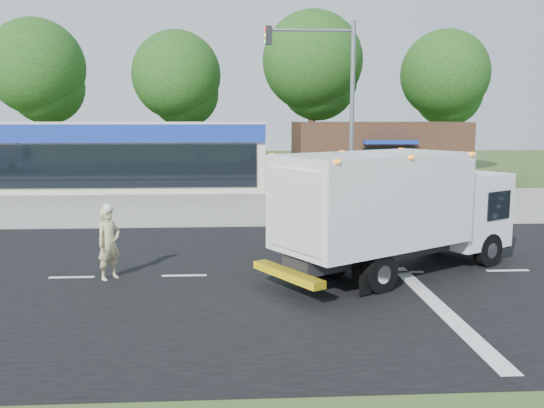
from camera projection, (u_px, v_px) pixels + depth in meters
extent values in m
plane|color=#385123|center=(294.00, 274.00, 15.76)|extent=(120.00, 120.00, 0.00)
cube|color=black|center=(294.00, 274.00, 15.76)|extent=(60.00, 14.00, 0.02)
cube|color=gray|center=(275.00, 220.00, 23.84)|extent=(60.00, 2.40, 0.12)
cube|color=gray|center=(268.00, 201.00, 29.58)|extent=(60.00, 9.00, 0.02)
cube|color=silver|center=(72.00, 277.00, 15.41)|extent=(1.20, 0.15, 0.01)
cube|color=silver|center=(184.00, 275.00, 15.58)|extent=(1.20, 0.15, 0.01)
cube|color=silver|center=(294.00, 274.00, 15.75)|extent=(1.20, 0.15, 0.01)
cube|color=silver|center=(402.00, 272.00, 15.93)|extent=(1.20, 0.15, 0.01)
cube|color=silver|center=(508.00, 270.00, 16.10)|extent=(1.20, 0.15, 0.01)
cube|color=silver|center=(439.00, 307.00, 12.96)|extent=(0.40, 7.00, 0.01)
cube|color=black|center=(371.00, 253.00, 15.23)|extent=(4.89, 3.52, 0.36)
cube|color=white|center=(460.00, 208.00, 17.13)|extent=(2.88, 2.93, 2.14)
cube|color=black|center=(481.00, 199.00, 17.65)|extent=(1.14, 1.73, 0.92)
cube|color=white|center=(373.00, 199.00, 15.01)|extent=(5.63, 4.74, 2.40)
cube|color=silver|center=(294.00, 210.00, 13.58)|extent=(1.11, 1.77, 1.94)
cube|color=yellow|center=(288.00, 274.00, 13.70)|extent=(1.58, 2.28, 0.18)
cube|color=orange|center=(374.00, 154.00, 14.84)|extent=(5.47, 4.67, 0.08)
cylinder|color=black|center=(434.00, 238.00, 18.11)|extent=(1.00, 0.77, 0.98)
cylinder|color=black|center=(488.00, 250.00, 16.53)|extent=(1.00, 0.77, 0.98)
cylinder|color=black|center=(326.00, 257.00, 15.69)|extent=(1.00, 0.77, 0.98)
cylinder|color=black|center=(380.00, 273.00, 14.03)|extent=(1.00, 0.77, 0.98)
imported|color=#C8BC85|center=(109.00, 244.00, 15.16)|extent=(0.81, 0.83, 1.93)
sphere|color=white|center=(107.00, 209.00, 15.02)|extent=(0.28, 0.28, 0.28)
cube|color=beige|center=(114.00, 155.00, 34.69)|extent=(18.00, 6.00, 4.00)
cube|color=#142F97|center=(101.00, 134.00, 31.47)|extent=(18.00, 0.30, 1.00)
cube|color=black|center=(103.00, 166.00, 31.74)|extent=(17.00, 0.12, 2.40)
cube|color=#382316|center=(376.00, 155.00, 35.61)|extent=(10.00, 6.00, 4.00)
cube|color=#142F97|center=(389.00, 142.00, 32.41)|extent=(3.00, 1.20, 0.20)
cube|color=black|center=(388.00, 167.00, 32.67)|extent=(3.00, 0.12, 2.20)
cylinder|color=gray|center=(352.00, 124.00, 22.84)|extent=(0.18, 0.18, 8.00)
cylinder|color=gray|center=(310.00, 30.00, 22.21)|extent=(3.40, 0.12, 0.12)
cube|color=black|center=(269.00, 35.00, 22.15)|extent=(0.25, 0.25, 0.70)
cylinder|color=#332114|center=(40.00, 126.00, 41.94)|extent=(0.56, 0.56, 7.35)
sphere|color=#134417|center=(36.00, 67.00, 41.32)|extent=(6.93, 6.93, 6.93)
sphere|color=#134417|center=(47.00, 87.00, 42.05)|extent=(5.46, 5.46, 5.46)
cylinder|color=#332114|center=(178.00, 129.00, 42.55)|extent=(0.56, 0.56, 6.86)
sphere|color=#134417|center=(176.00, 75.00, 41.97)|extent=(6.47, 6.47, 6.47)
sphere|color=#134417|center=(184.00, 93.00, 42.68)|extent=(5.10, 5.10, 5.10)
cylinder|color=#332114|center=(312.00, 122.00, 43.05)|extent=(0.56, 0.56, 7.84)
sphere|color=#134417|center=(313.00, 61.00, 42.38)|extent=(7.39, 7.39, 7.39)
sphere|color=#134417|center=(318.00, 82.00, 43.12)|extent=(5.82, 5.82, 5.82)
cylinder|color=#332114|center=(443.00, 128.00, 43.68)|extent=(0.56, 0.56, 7.00)
sphere|color=#134417|center=(445.00, 74.00, 43.09)|extent=(6.60, 6.60, 6.60)
sphere|color=#134417|center=(448.00, 92.00, 43.80)|extent=(5.20, 5.20, 5.20)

